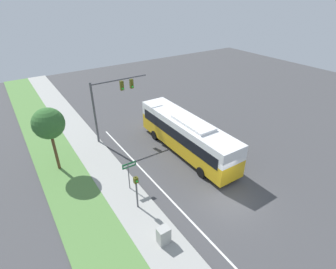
% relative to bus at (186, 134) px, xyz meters
% --- Properties ---
extents(ground_plane, '(80.00, 80.00, 0.00)m').
position_rel_bus_xyz_m(ground_plane, '(-1.17, -7.01, -1.99)').
color(ground_plane, '#424244').
extents(sidewalk, '(2.80, 80.00, 0.12)m').
position_rel_bus_xyz_m(sidewalk, '(-7.37, -7.01, -1.93)').
color(sidewalk, '#9E9E99').
rests_on(sidewalk, ground_plane).
extents(grass_verge, '(3.60, 80.00, 0.10)m').
position_rel_bus_xyz_m(grass_verge, '(-10.57, -7.01, -1.94)').
color(grass_verge, '#568442').
rests_on(grass_verge, ground_plane).
extents(lane_divider_near, '(0.14, 30.00, 0.01)m').
position_rel_bus_xyz_m(lane_divider_near, '(-4.77, -7.01, -1.98)').
color(lane_divider_near, silver).
rests_on(lane_divider_near, ground_plane).
extents(bus, '(2.68, 11.88, 3.58)m').
position_rel_bus_xyz_m(bus, '(0.00, 0.00, 0.00)').
color(bus, gold).
rests_on(bus, ground_plane).
extents(signal_gantry, '(5.74, 0.41, 6.23)m').
position_rel_bus_xyz_m(signal_gantry, '(-4.49, 6.22, 2.45)').
color(signal_gantry, '#4C4C51').
rests_on(signal_gantry, ground_plane).
extents(pedestrian_signal, '(0.28, 0.34, 2.72)m').
position_rel_bus_xyz_m(pedestrian_signal, '(-7.16, -3.89, -0.11)').
color(pedestrian_signal, '#4C4C51').
rests_on(pedestrian_signal, ground_plane).
extents(street_sign, '(1.11, 0.08, 2.50)m').
position_rel_bus_xyz_m(street_sign, '(-6.70, -1.82, -0.27)').
color(street_sign, '#4C4C51').
rests_on(street_sign, ground_plane).
extents(utility_cabinet, '(0.74, 0.57, 1.13)m').
position_rel_bus_xyz_m(utility_cabinet, '(-7.23, -7.36, -1.30)').
color(utility_cabinet, '#A8A8A3').
rests_on(utility_cabinet, sidewalk).
extents(roadside_tree, '(2.49, 2.49, 5.53)m').
position_rel_bus_xyz_m(roadside_tree, '(-10.62, 3.87, 2.37)').
color(roadside_tree, brown).
rests_on(roadside_tree, grass_verge).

